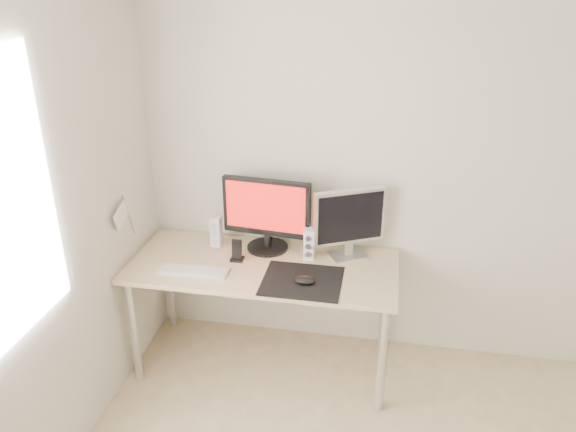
{
  "coord_description": "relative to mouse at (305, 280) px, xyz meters",
  "views": [
    {
      "loc": [
        -0.24,
        -1.49,
        2.37
      ],
      "look_at": [
        -0.8,
        1.48,
        1.01
      ],
      "focal_mm": 35.0,
      "sensor_mm": 36.0,
      "label": 1
    }
  ],
  "objects": [
    {
      "name": "speaker_left",
      "position": [
        -0.63,
        0.37,
        0.07
      ],
      "size": [
        0.06,
        0.08,
        0.2
      ],
      "color": "white",
      "rests_on": "desk"
    },
    {
      "name": "keyboard",
      "position": [
        -0.66,
        0.02,
        -0.02
      ],
      "size": [
        0.42,
        0.13,
        0.02
      ],
      "color": "silver",
      "rests_on": "desk"
    },
    {
      "name": "desk",
      "position": [
        -0.28,
        0.19,
        -0.1
      ],
      "size": [
        1.6,
        0.7,
        0.73
      ],
      "color": "#D1B587",
      "rests_on": "ground"
    },
    {
      "name": "mousepad",
      "position": [
        -0.02,
        0.03,
        -0.02
      ],
      "size": [
        0.45,
        0.4,
        0.0
      ],
      "primitive_type": "cube",
      "color": "black",
      "rests_on": "desk"
    },
    {
      "name": "wall_back",
      "position": [
        0.65,
        0.56,
        0.5
      ],
      "size": [
        3.5,
        0.0,
        3.5
      ],
      "primitive_type": "plane",
      "rotation": [
        1.57,
        0.0,
        0.0
      ],
      "color": "silver",
      "rests_on": "ground"
    },
    {
      "name": "phone_dock",
      "position": [
        -0.45,
        0.2,
        0.02
      ],
      "size": [
        0.08,
        0.07,
        0.14
      ],
      "color": "black",
      "rests_on": "desk"
    },
    {
      "name": "second_monitor",
      "position": [
        0.21,
        0.38,
        0.22
      ],
      "size": [
        0.42,
        0.24,
        0.43
      ],
      "color": "silver",
      "rests_on": "desk"
    },
    {
      "name": "mouse",
      "position": [
        0.0,
        0.0,
        0.0
      ],
      "size": [
        0.12,
        0.07,
        0.04
      ],
      "primitive_type": "ellipsoid",
      "color": "black",
      "rests_on": "mousepad"
    },
    {
      "name": "pennant",
      "position": [
        -1.07,
        0.04,
        0.29
      ],
      "size": [
        0.01,
        0.23,
        0.29
      ],
      "color": "#A57F54",
      "rests_on": "wall_left"
    },
    {
      "name": "main_monitor",
      "position": [
        -0.3,
        0.38,
        0.23
      ],
      "size": [
        0.55,
        0.28,
        0.47
      ],
      "color": "black",
      "rests_on": "desk"
    },
    {
      "name": "speaker_right",
      "position": [
        -0.02,
        0.31,
        0.07
      ],
      "size": [
        0.06,
        0.08,
        0.2
      ],
      "color": "white",
      "rests_on": "desk"
    }
  ]
}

